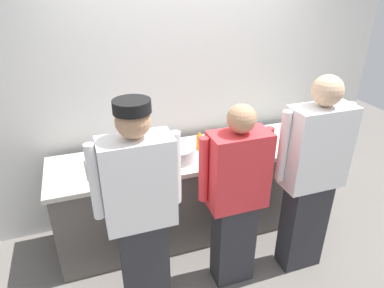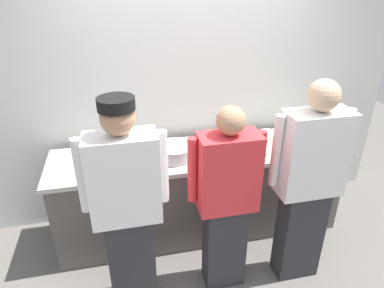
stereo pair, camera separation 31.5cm
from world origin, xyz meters
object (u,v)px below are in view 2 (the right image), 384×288
Objects in this scene: squeeze_bottle_primary at (239,133)px; chef_near_left at (127,206)px; squeeze_bottle_spare at (299,141)px; mixing_bowl_steel at (174,152)px; deli_cup at (224,151)px; ramekin_orange_sauce at (293,133)px; squeeze_bottle_secondary at (200,141)px; sheet_tray at (116,159)px; ramekin_yellow_sauce at (263,153)px; chef_center at (227,199)px; plate_stack_front at (268,135)px; chef_far_right at (308,182)px.

chef_near_left is at bearing -142.62° from squeeze_bottle_primary.
chef_near_left reaches higher than squeeze_bottle_spare.
deli_cup is at bearing -6.34° from mixing_bowl_steel.
ramekin_orange_sauce is (0.11, 0.32, -0.07)m from squeeze_bottle_spare.
chef_near_left is 1.05m from squeeze_bottle_secondary.
sheet_tray is (-0.05, 0.72, -0.01)m from chef_near_left.
sheet_tray is (-0.51, 0.07, -0.05)m from mixing_bowl_steel.
ramekin_yellow_sauce is (1.30, -0.19, 0.01)m from sheet_tray.
mixing_bowl_steel is at bearing -156.06° from squeeze_bottle_secondary.
squeeze_bottle_spare is at bearing -109.18° from ramekin_orange_sauce.
squeeze_bottle_primary is (0.39, 0.83, 0.14)m from chef_center.
chef_center is 1.02m from squeeze_bottle_spare.
squeeze_bottle_secondary reaches higher than mixing_bowl_steel.
squeeze_bottle_secondary is (0.26, 0.11, 0.02)m from mixing_bowl_steel.
ramekin_yellow_sauce reaches higher than ramekin_orange_sauce.
ramekin_yellow_sauce is 1.02× the size of deli_cup.
chef_center is at bearing 2.14° from chef_near_left.
sheet_tray is 5.14× the size of ramekin_yellow_sauce.
plate_stack_front is at bearing 5.44° from sheet_tray.
squeeze_bottle_secondary is at bearing 92.14° from chef_center.
chef_near_left is 0.98× the size of chef_far_right.
sheet_tray is 2.94× the size of squeeze_bottle_secondary.
mixing_bowl_steel is 3.44× the size of deli_cup.
mixing_bowl_steel is 1.16m from squeeze_bottle_spare.
mixing_bowl_steel is 0.52m from sheet_tray.
squeeze_bottle_spare is 0.34m from ramekin_orange_sauce.
squeeze_bottle_secondary is at bearing 3.61° from sheet_tray.
chef_far_right reaches higher than squeeze_bottle_spare.
plate_stack_front is 0.59m from deli_cup.
ramekin_orange_sauce reaches higher than sheet_tray.
chef_far_right is 0.62m from squeeze_bottle_spare.
plate_stack_front is 1.00m from mixing_bowl_steel.
chef_near_left is 1.08× the size of chef_center.
chef_near_left reaches higher than squeeze_bottle_primary.
squeeze_bottle_spare reaches higher than deli_cup.
chef_far_right is 9.33× the size of squeeze_bottle_primary.
chef_far_right reaches higher than chef_near_left.
chef_near_left is 1.38m from chef_far_right.
ramekin_orange_sauce is at bearing 5.02° from sheet_tray.
chef_far_right is at bearing -111.67° from squeeze_bottle_spare.
chef_far_right reaches higher than ramekin_yellow_sauce.
mixing_bowl_steel is at bearing 55.07° from chef_near_left.
mixing_bowl_steel is at bearing -168.00° from plate_stack_front.
deli_cup is at bearing -6.92° from sheet_tray.
squeeze_bottle_primary is at bearing 110.13° from ramekin_yellow_sauce.
squeeze_bottle_primary is at bearing -178.77° from ramekin_orange_sauce.
deli_cup is (-0.53, -0.26, 0.02)m from plate_stack_front.
squeeze_bottle_secondary is at bearing 130.20° from chef_far_right.
chef_near_left is at bearing -160.95° from squeeze_bottle_spare.
chef_center is at bearing -129.79° from plate_stack_front.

